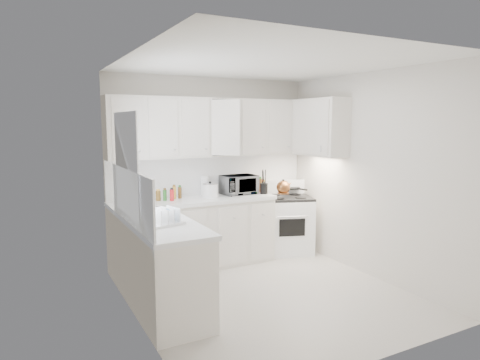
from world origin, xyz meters
TOP-DOWN VIEW (x-y plane):
  - floor at (0.00, 0.00)m, footprint 3.20×3.20m
  - ceiling at (0.00, 0.00)m, footprint 3.20×3.20m
  - wall_back at (0.00, 1.60)m, footprint 3.00×0.00m
  - wall_front at (0.00, -1.60)m, footprint 3.00×0.00m
  - wall_left at (-1.50, 0.00)m, footprint 0.00×3.20m
  - wall_right at (1.50, 0.00)m, footprint 0.00×3.20m
  - window_blinds at (-1.48, 0.35)m, footprint 0.06×0.96m
  - lower_cabinets_back at (-0.39, 1.30)m, footprint 2.22×0.60m
  - lower_cabinets_left at (-1.20, 0.20)m, footprint 0.60×1.60m
  - countertop_back at (-0.39, 1.29)m, footprint 2.24×0.64m
  - countertop_left at (-1.19, 0.20)m, footprint 0.64×1.62m
  - backsplash_back at (0.00, 1.59)m, footprint 2.98×0.02m
  - backsplash_left at (-1.49, 0.20)m, footprint 0.02×1.60m
  - upper_cabinets_back at (0.00, 1.44)m, footprint 3.00×0.33m
  - upper_cabinets_right at (1.33, 0.82)m, footprint 0.33×0.90m
  - sink at (-1.19, 0.55)m, footprint 0.42×0.38m
  - stove at (1.10, 1.26)m, footprint 0.87×0.79m
  - tea_kettle at (0.92, 1.10)m, footprint 0.26×0.23m
  - frying_pan at (1.28, 1.42)m, footprint 0.40×0.52m
  - microwave at (0.32, 1.35)m, footprint 0.50×0.29m
  - rice_cooker at (-0.14, 1.31)m, footprint 0.23×0.23m
  - paper_towel at (-0.13, 1.52)m, footprint 0.12×0.12m
  - utensil_crock at (0.65, 1.20)m, footprint 0.14×0.14m
  - dish_rack at (-1.21, 0.05)m, footprint 0.41×0.34m
  - spice_left_0 at (-0.85, 1.42)m, footprint 0.06×0.06m
  - spice_left_1 at (-0.78, 1.33)m, footprint 0.06×0.06m
  - spice_left_2 at (-0.70, 1.42)m, footprint 0.06×0.06m
  - spice_left_3 at (-0.62, 1.33)m, footprint 0.06×0.06m
  - spice_left_4 at (-0.55, 1.42)m, footprint 0.06×0.06m
  - sauce_right_0 at (0.58, 1.46)m, footprint 0.06×0.06m
  - sauce_right_1 at (0.64, 1.40)m, footprint 0.06×0.06m
  - sauce_right_2 at (0.69, 1.46)m, footprint 0.06×0.06m
  - sauce_right_3 at (0.74, 1.40)m, footprint 0.06×0.06m
  - sauce_right_4 at (0.80, 1.46)m, footprint 0.06×0.06m

SIDE VIEW (x-z plane):
  - floor at x=0.00m, z-range 0.00..0.00m
  - lower_cabinets_back at x=-0.39m, z-range 0.00..0.90m
  - lower_cabinets_left at x=-1.20m, z-range 0.00..0.90m
  - stove at x=1.10m, z-range 0.00..1.10m
  - countertop_back at x=-0.39m, z-range 0.90..0.95m
  - countertop_left at x=-1.19m, z-range 0.90..0.95m
  - frying_pan at x=1.28m, z-range 0.95..0.99m
  - spice_left_0 at x=-0.85m, z-range 0.95..1.08m
  - spice_left_1 at x=-0.78m, z-range 0.95..1.08m
  - spice_left_2 at x=-0.70m, z-range 0.95..1.08m
  - spice_left_3 at x=-0.62m, z-range 0.95..1.08m
  - spice_left_4 at x=-0.55m, z-range 0.95..1.08m
  - sauce_right_0 at x=0.58m, z-range 0.95..1.14m
  - sauce_right_1 at x=0.64m, z-range 0.95..1.14m
  - sauce_right_2 at x=0.69m, z-range 0.95..1.14m
  - sauce_right_3 at x=0.74m, z-range 0.95..1.14m
  - sauce_right_4 at x=0.80m, z-range 0.95..1.14m
  - dish_rack at x=-1.21m, z-range 0.95..1.14m
  - tea_kettle at x=0.92m, z-range 0.94..1.17m
  - rice_cooker at x=-0.14m, z-range 0.95..1.17m
  - sink at x=-1.19m, z-range 0.92..1.22m
  - paper_towel at x=-0.13m, z-range 0.95..1.22m
  - microwave at x=0.32m, z-range 0.95..1.28m
  - utensil_crock at x=0.65m, z-range 0.95..1.31m
  - backsplash_back at x=0.00m, z-range 0.95..1.50m
  - backsplash_left at x=-1.49m, z-range 0.95..1.50m
  - wall_back at x=0.00m, z-range -0.20..2.80m
  - wall_front at x=0.00m, z-range -0.20..2.80m
  - wall_left at x=-1.50m, z-range -0.30..2.90m
  - wall_right at x=1.50m, z-range -0.30..2.90m
  - upper_cabinets_back at x=0.00m, z-range 1.10..1.90m
  - upper_cabinets_right at x=1.33m, z-range 1.10..1.90m
  - window_blinds at x=-1.48m, z-range 1.02..2.08m
  - ceiling at x=0.00m, z-range 2.60..2.60m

